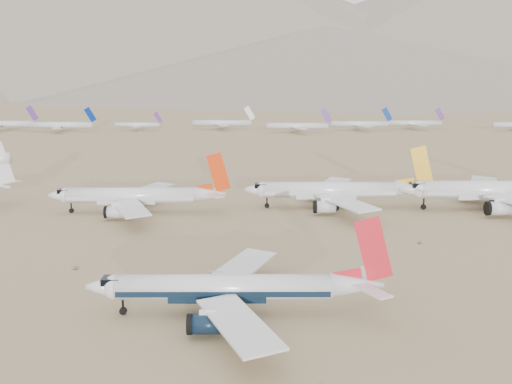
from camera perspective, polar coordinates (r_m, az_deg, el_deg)
ground at (r=92.91m, az=-1.87°, el=-10.60°), size 7000.00×7000.00×0.00m
main_airliner at (r=85.55m, az=-1.95°, el=-9.58°), size 42.87×41.87×15.13m
row2_navy_widebody at (r=166.08m, az=23.37°, el=0.15°), size 52.70×51.53×18.75m
row2_gold_tail at (r=155.99m, az=8.10°, el=0.14°), size 48.29×47.23×17.20m
row2_orange_tail at (r=151.92m, az=-11.70°, el=-0.40°), size 44.98×44.00×16.04m
distant_storage_row at (r=387.81m, az=-0.36°, el=6.80°), size 535.27×64.35×15.15m
mountain_range at (r=1742.50m, az=2.13°, el=16.38°), size 7354.00×3024.00×470.00m
foothills at (r=1297.18m, az=24.18°, el=11.73°), size 4637.50×1395.00×155.00m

